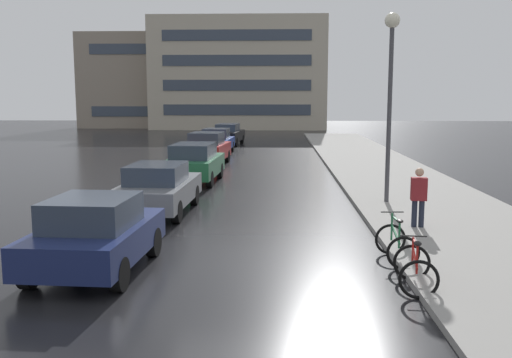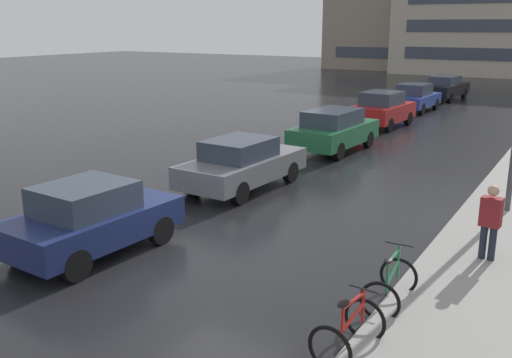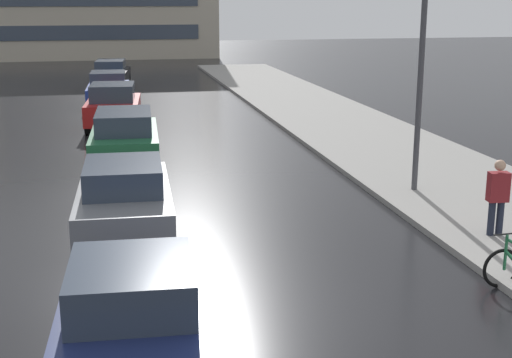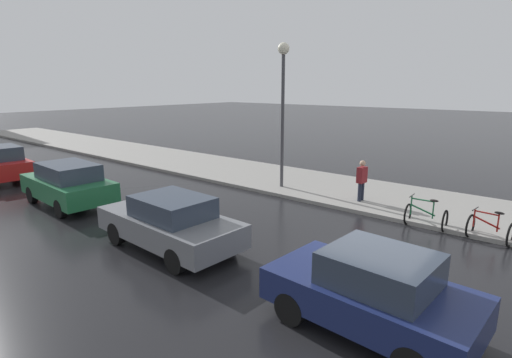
# 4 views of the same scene
# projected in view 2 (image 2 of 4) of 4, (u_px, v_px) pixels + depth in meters

# --- Properties ---
(ground_plane) EXTENTS (140.00, 140.00, 0.00)m
(ground_plane) POSITION_uv_depth(u_px,v_px,m) (217.00, 261.00, 11.77)
(ground_plane) COLOR black
(bicycle_nearest) EXTENTS (0.83, 1.18, 0.95)m
(bicycle_nearest) POSITION_uv_depth(u_px,v_px,m) (348.00, 331.00, 8.30)
(bicycle_nearest) COLOR black
(bicycle_nearest) RESTS_ON ground
(bicycle_second) EXTENTS (0.74, 1.20, 1.00)m
(bicycle_second) POSITION_uv_depth(u_px,v_px,m) (390.00, 286.00, 9.75)
(bicycle_second) COLOR black
(bicycle_second) RESTS_ON ground
(car_navy) EXTENTS (2.10, 3.82, 1.54)m
(car_navy) POSITION_uv_depth(u_px,v_px,m) (90.00, 218.00, 12.00)
(car_navy) COLOR navy
(car_navy) RESTS_ON ground
(car_grey) EXTENTS (2.06, 4.45, 1.51)m
(car_grey) POSITION_uv_depth(u_px,v_px,m) (242.00, 163.00, 16.77)
(car_grey) COLOR slate
(car_grey) RESTS_ON ground
(car_green) EXTENTS (2.10, 4.33, 1.61)m
(car_green) POSITION_uv_depth(u_px,v_px,m) (334.00, 130.00, 21.78)
(car_green) COLOR #1E6038
(car_green) RESTS_ON ground
(car_red) EXTENTS (2.19, 3.87, 1.67)m
(car_red) POSITION_uv_depth(u_px,v_px,m) (382.00, 109.00, 26.96)
(car_red) COLOR #AD1919
(car_red) RESTS_ON ground
(car_blue) EXTENTS (1.99, 3.98, 1.54)m
(car_blue) POSITION_uv_depth(u_px,v_px,m) (415.00, 98.00, 31.83)
(car_blue) COLOR navy
(car_blue) RESTS_ON ground
(car_black) EXTENTS (2.21, 4.55, 1.53)m
(car_black) POSITION_uv_depth(u_px,v_px,m) (445.00, 88.00, 36.77)
(car_black) COLOR black
(car_black) RESTS_ON ground
(pedestrian) EXTENTS (0.42, 0.28, 1.69)m
(pedestrian) POSITION_uv_depth(u_px,v_px,m) (490.00, 221.00, 11.29)
(pedestrian) COLOR #1E2333
(pedestrian) RESTS_ON ground
(building_facade_main) EXTENTS (18.50, 8.43, 11.71)m
(building_facade_main) POSITION_uv_depth(u_px,v_px,m) (500.00, 12.00, 53.77)
(building_facade_main) COLOR #B2A893
(building_facade_main) RESTS_ON ground
(building_facade_side) EXTENTS (19.03, 10.57, 10.35)m
(building_facade_side) POSITION_uv_depth(u_px,v_px,m) (424.00, 20.00, 61.18)
(building_facade_side) COLOR gray
(building_facade_side) RESTS_ON ground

